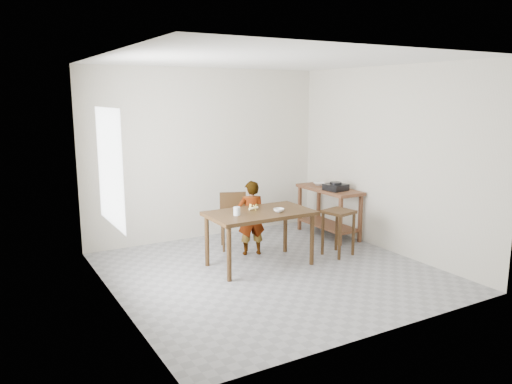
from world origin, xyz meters
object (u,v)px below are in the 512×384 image
dining_table (260,239)px  dining_chair (234,221)px  child (251,218)px  stool (338,233)px  prep_counter (329,212)px

dining_table → dining_chair: dining_chair is taller
dining_table → dining_chair: size_ratio=1.69×
dining_table → child: child is taller
child → dining_chair: size_ratio=1.31×
stool → prep_counter: bearing=59.7°
dining_chair → stool: dining_chair is taller
prep_counter → child: bearing=-172.0°
dining_table → dining_chair: 0.86m
prep_counter → dining_chair: 1.67m
dining_chair → child: bearing=-56.2°
dining_table → stool: 1.22m
dining_chair → prep_counter: bearing=16.6°
prep_counter → stool: prep_counter is taller
dining_table → child: (0.14, 0.48, 0.17)m
dining_table → prep_counter: prep_counter is taller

